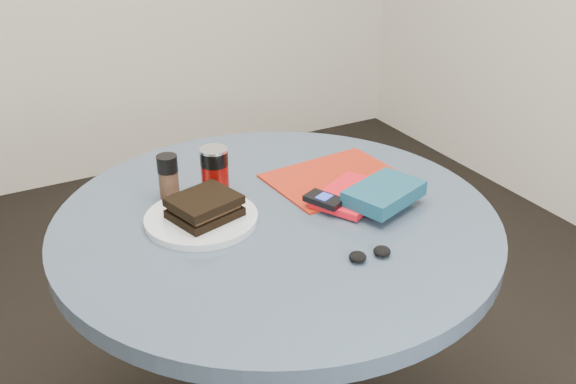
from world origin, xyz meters
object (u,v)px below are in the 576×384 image
headphones (370,254)px  plate (201,219)px  novel (384,193)px  sandwich (204,207)px  pepper_grinder (168,177)px  magazine (335,178)px  mp3_player (324,200)px  soda_can (215,173)px  red_book (352,195)px  table (277,275)px

headphones → plate: bearing=129.1°
headphones → novel: bearing=47.0°
sandwich → pepper_grinder: 0.15m
sandwich → headphones: 0.38m
magazine → novel: 0.18m
sandwich → novel: (0.38, -0.13, -0.00)m
sandwich → pepper_grinder: bearing=101.6°
sandwich → mp3_player: bearing=-16.7°
soda_can → pepper_grinder: (-0.10, 0.04, -0.01)m
soda_can → red_book: (0.27, -0.17, -0.05)m
sandwich → red_book: size_ratio=0.86×
pepper_grinder → novel: size_ratio=0.62×
table → mp3_player: 0.22m
sandwich → red_book: bearing=-10.6°
plate → soda_can: bearing=52.2°
novel → table: bearing=139.3°
pepper_grinder → novel: 0.50m
magazine → mp3_player: mp3_player is taller
plate → magazine: (0.37, 0.04, -0.01)m
plate → headphones: (0.24, -0.30, 0.00)m
plate → soda_can: (0.08, 0.10, 0.05)m
sandwich → magazine: size_ratio=0.52×
pepper_grinder → headphones: (0.27, -0.44, -0.05)m
magazine → novel: size_ratio=1.78×
plate → red_book: 0.36m
table → sandwich: size_ratio=6.11×
table → novel: (0.23, -0.09, 0.20)m
pepper_grinder → novel: (0.41, -0.28, -0.02)m
magazine → table: bearing=-161.1°
novel → pepper_grinder: bearing=126.9°
red_book → plate: bearing=139.9°
magazine → red_book: bearing=-106.8°
plate → sandwich: 0.03m
magazine → mp3_player: (-0.11, -0.13, 0.03)m
sandwich → magazine: bearing=7.5°
magazine → headphones: size_ratio=3.36×
mp3_player → novel: bearing=-23.7°
table → novel: size_ratio=5.61×
pepper_grinder → headphones: size_ratio=1.17×
soda_can → magazine: size_ratio=0.39×
headphones → red_book: bearing=65.0°
magazine → headphones: bearing=-115.2°
red_book → mp3_player: mp3_player is taller
plate → mp3_player: bearing=-17.9°
table → pepper_grinder: pepper_grinder is taller
plate → pepper_grinder: 0.15m
red_book → novel: 0.08m
novel → mp3_player: novel is taller
table → magazine: 0.28m
pepper_grinder → magazine: bearing=-13.8°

